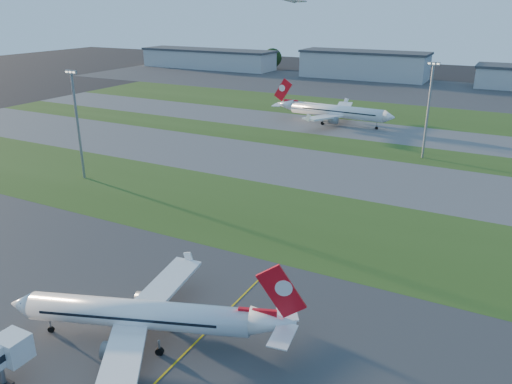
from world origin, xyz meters
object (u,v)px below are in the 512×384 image
Objects in this scene: light_mast_centre at (429,104)px; light_mast_west at (77,118)px; airliner_taxiing at (336,112)px; airliner_parked at (141,315)px.

light_mast_west is at bearing -141.34° from light_mast_centre.
light_mast_centre is (35.00, -27.77, 10.24)m from airliner_taxiing.
light_mast_west is at bearing 121.63° from airliner_parked.
light_mast_centre reaches higher than airliner_parked.
airliner_parked is 1.29× the size of light_mast_west.
light_mast_centre is (70.00, 56.00, 0.00)m from light_mast_west.
light_mast_west is 89.64m from light_mast_centre.
airliner_taxiing is 1.62× the size of light_mast_centre.
light_mast_centre is at bearing 38.66° from light_mast_west.
airliner_parked is at bearing 101.16° from airliner_taxiing.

